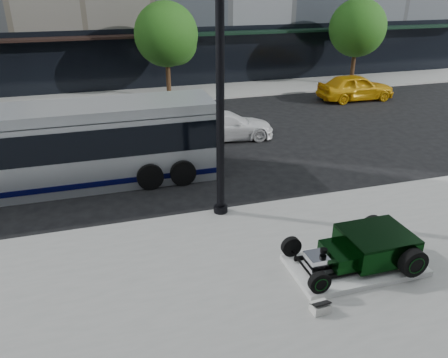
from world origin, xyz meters
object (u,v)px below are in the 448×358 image
object	(u,v)px
hot_rod	(368,247)
transit_bus	(48,148)
lamppost	(220,95)
white_sedan	(227,126)
yellow_taxi	(356,87)

from	to	relation	value
hot_rod	transit_bus	size ratio (longest dim) A/B	0.27
lamppost	hot_rod	bearing A→B (deg)	-53.83
hot_rod	white_sedan	xyz separation A→B (m)	(-0.48, 10.88, -0.05)
hot_rod	lamppost	world-z (taller)	lamppost
transit_bus	yellow_taxi	world-z (taller)	transit_bus
yellow_taxi	white_sedan	bearing A→B (deg)	116.28
yellow_taxi	hot_rod	bearing A→B (deg)	149.97
transit_bus	white_sedan	world-z (taller)	transit_bus
hot_rod	transit_bus	xyz separation A→B (m)	(-8.10, 7.75, 0.79)
white_sedan	yellow_taxi	distance (m)	10.85
hot_rod	white_sedan	bearing A→B (deg)	92.53
lamppost	white_sedan	bearing A→B (deg)	71.56
yellow_taxi	lamppost	bearing A→B (deg)	134.79
lamppost	yellow_taxi	size ratio (longest dim) A/B	1.74
hot_rod	yellow_taxi	bearing A→B (deg)	59.01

